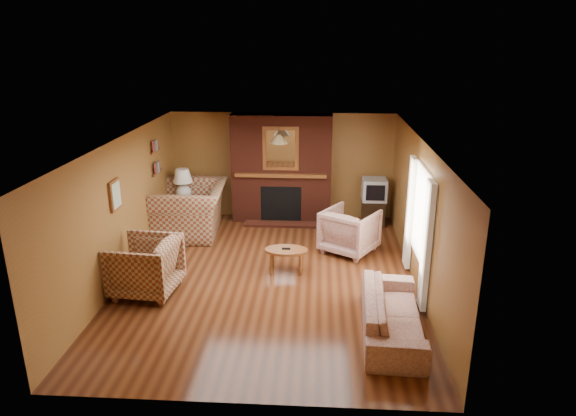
# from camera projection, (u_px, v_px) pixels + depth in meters

# --- Properties ---
(floor) EXTENTS (6.50, 6.50, 0.00)m
(floor) POSITION_uv_depth(u_px,v_px,m) (269.00, 277.00, 8.95)
(floor) COLOR #3F1C0D
(floor) RESTS_ON ground
(ceiling) EXTENTS (6.50, 6.50, 0.00)m
(ceiling) POSITION_uv_depth(u_px,v_px,m) (267.00, 141.00, 8.19)
(ceiling) COLOR silver
(ceiling) RESTS_ON wall_back
(wall_back) EXTENTS (6.50, 0.00, 6.50)m
(wall_back) POSITION_uv_depth(u_px,v_px,m) (282.00, 166.00, 11.65)
(wall_back) COLOR #9C6330
(wall_back) RESTS_ON floor
(wall_front) EXTENTS (6.50, 0.00, 6.50)m
(wall_front) POSITION_uv_depth(u_px,v_px,m) (239.00, 311.00, 5.50)
(wall_front) COLOR #9C6330
(wall_front) RESTS_ON floor
(wall_left) EXTENTS (0.00, 6.50, 6.50)m
(wall_left) POSITION_uv_depth(u_px,v_px,m) (122.00, 209.00, 8.72)
(wall_left) COLOR #9C6330
(wall_left) RESTS_ON floor
(wall_right) EXTENTS (0.00, 6.50, 6.50)m
(wall_right) POSITION_uv_depth(u_px,v_px,m) (420.00, 215.00, 8.43)
(wall_right) COLOR #9C6330
(wall_right) RESTS_ON floor
(fireplace) EXTENTS (2.20, 0.82, 2.40)m
(fireplace) POSITION_uv_depth(u_px,v_px,m) (282.00, 169.00, 11.40)
(fireplace) COLOR #511D11
(fireplace) RESTS_ON floor
(window_right) EXTENTS (0.10, 1.85, 2.00)m
(window_right) POSITION_uv_depth(u_px,v_px,m) (419.00, 224.00, 8.26)
(window_right) COLOR beige
(window_right) RESTS_ON wall_right
(bookshelf) EXTENTS (0.09, 0.55, 0.71)m
(bookshelf) POSITION_uv_depth(u_px,v_px,m) (157.00, 158.00, 10.36)
(bookshelf) COLOR brown
(bookshelf) RESTS_ON wall_left
(botanical_print) EXTENTS (0.05, 0.40, 0.50)m
(botanical_print) POSITION_uv_depth(u_px,v_px,m) (115.00, 195.00, 8.32)
(botanical_print) COLOR brown
(botanical_print) RESTS_ON wall_left
(pendant_light) EXTENTS (0.36, 0.36, 0.48)m
(pendant_light) POSITION_uv_depth(u_px,v_px,m) (279.00, 139.00, 10.49)
(pendant_light) COLOR black
(pendant_light) RESTS_ON ceiling
(plaid_loveseat) EXTENTS (1.52, 1.71, 1.06)m
(plaid_loveseat) POSITION_uv_depth(u_px,v_px,m) (191.00, 209.00, 10.80)
(plaid_loveseat) COLOR maroon
(plaid_loveseat) RESTS_ON floor
(plaid_armchair) EXTENTS (1.11, 1.08, 0.93)m
(plaid_armchair) POSITION_uv_depth(u_px,v_px,m) (145.00, 266.00, 8.29)
(plaid_armchair) COLOR maroon
(plaid_armchair) RESTS_ON floor
(floral_sofa) EXTENTS (0.91, 2.08, 0.60)m
(floral_sofa) POSITION_uv_depth(u_px,v_px,m) (392.00, 313.00, 7.20)
(floral_sofa) COLOR #C8B39B
(floral_sofa) RESTS_ON floor
(floral_armchair) EXTENTS (1.28, 1.29, 0.86)m
(floral_armchair) POSITION_uv_depth(u_px,v_px,m) (350.00, 231.00, 9.89)
(floral_armchair) COLOR #C8B39B
(floral_armchair) RESTS_ON floor
(coffee_table) EXTENTS (0.76, 0.47, 0.45)m
(coffee_table) POSITION_uv_depth(u_px,v_px,m) (286.00, 252.00, 9.07)
(coffee_table) COLOR brown
(coffee_table) RESTS_ON floor
(side_table) EXTENTS (0.46, 0.46, 0.60)m
(side_table) POSITION_uv_depth(u_px,v_px,m) (185.00, 213.00, 11.30)
(side_table) COLOR brown
(side_table) RESTS_ON floor
(table_lamp) EXTENTS (0.42, 0.42, 0.69)m
(table_lamp) POSITION_uv_depth(u_px,v_px,m) (183.00, 183.00, 11.08)
(table_lamp) COLOR white
(table_lamp) RESTS_ON side_table
(tv_stand) EXTENTS (0.55, 0.51, 0.57)m
(tv_stand) POSITION_uv_depth(u_px,v_px,m) (373.00, 212.00, 11.39)
(tv_stand) COLOR black
(tv_stand) RESTS_ON floor
(crt_tv) EXTENTS (0.52, 0.52, 0.48)m
(crt_tv) POSITION_uv_depth(u_px,v_px,m) (374.00, 190.00, 11.22)
(crt_tv) COLOR #A9ACB1
(crt_tv) RESTS_ON tv_stand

